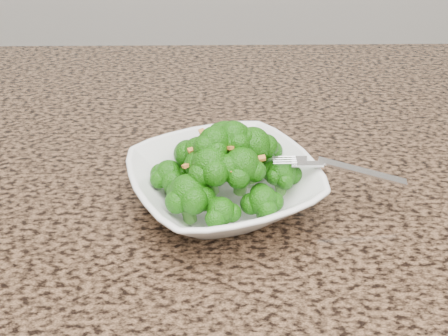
{
  "coord_description": "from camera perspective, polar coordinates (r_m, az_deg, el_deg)",
  "views": [
    {
      "loc": [
        0.1,
        -0.24,
        1.29
      ],
      "look_at": [
        0.11,
        0.29,
        0.95
      ],
      "focal_mm": 45.0,
      "sensor_mm": 36.0,
      "label": 1
    }
  ],
  "objects": [
    {
      "name": "fork",
      "position": [
        0.63,
        9.52,
        0.4
      ],
      "size": [
        0.17,
        0.05,
        0.01
      ],
      "primitive_type": null,
      "rotation": [
        0.0,
        0.0,
        -0.16
      ],
      "color": "silver",
      "rests_on": "bowl"
    },
    {
      "name": "broccoli_pile",
      "position": [
        0.61,
        0.0,
        2.97
      ],
      "size": [
        0.18,
        0.18,
        0.07
      ],
      "primitive_type": null,
      "color": "#1C660B",
      "rests_on": "bowl"
    },
    {
      "name": "bowl",
      "position": [
        0.65,
        0.0,
        -1.82
      ],
      "size": [
        0.27,
        0.27,
        0.05
      ],
      "primitive_type": "imported",
      "rotation": [
        0.0,
        0.0,
        0.39
      ],
      "color": "white",
      "rests_on": "granite_counter"
    },
    {
      "name": "garlic_topping",
      "position": [
        0.59,
        0.0,
        6.25
      ],
      "size": [
        0.11,
        0.11,
        0.01
      ],
      "primitive_type": null,
      "color": "orange",
      "rests_on": "broccoli_pile"
    },
    {
      "name": "granite_counter",
      "position": [
        0.68,
        -9.49,
        -4.24
      ],
      "size": [
        1.64,
        1.04,
        0.03
      ],
      "primitive_type": "cube",
      "color": "brown",
      "rests_on": "cabinet"
    }
  ]
}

